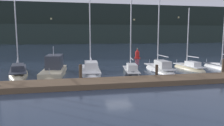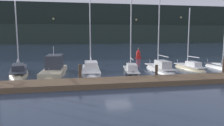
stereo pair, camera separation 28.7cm
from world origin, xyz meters
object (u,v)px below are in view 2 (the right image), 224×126
object	(u,v)px
sailboat_berth_3	(19,73)
motorboat_berth_4	(54,71)
sailboat_berth_7	(160,70)
sailboat_berth_8	(190,68)
sailboat_berth_5	(91,72)
channel_buoy	(138,55)
sailboat_berth_6	(131,73)

from	to	relation	value
sailboat_berth_3	motorboat_berth_4	world-z (taller)	sailboat_berth_3
sailboat_berth_7	sailboat_berth_8	xyz separation A→B (m)	(4.22, 0.56, -0.03)
sailboat_berth_5	motorboat_berth_4	bearing A→B (deg)	172.55
sailboat_berth_8	channel_buoy	xyz separation A→B (m)	(-2.55, 13.12, 0.59)
sailboat_berth_5	sailboat_berth_6	size ratio (longest dim) A/B	1.23
sailboat_berth_3	sailboat_berth_6	size ratio (longest dim) A/B	1.08
sailboat_berth_6	sailboat_berth_7	distance (m)	4.00
sailboat_berth_5	sailboat_berth_7	xyz separation A→B (m)	(8.24, -0.07, 0.00)
motorboat_berth_4	sailboat_berth_3	bearing A→B (deg)	175.57
sailboat_berth_7	channel_buoy	world-z (taller)	sailboat_berth_7
channel_buoy	sailboat_berth_3	bearing A→B (deg)	-144.20
sailboat_berth_5	sailboat_berth_7	bearing A→B (deg)	-0.51
motorboat_berth_4	sailboat_berth_6	world-z (taller)	sailboat_berth_6
sailboat_berth_7	channel_buoy	size ratio (longest dim) A/B	5.60
sailboat_berth_8	sailboat_berth_5	bearing A→B (deg)	-177.75
channel_buoy	sailboat_berth_6	bearing A→B (deg)	-110.63
motorboat_berth_4	sailboat_berth_5	world-z (taller)	sailboat_berth_5
sailboat_berth_3	channel_buoy	size ratio (longest dim) A/B	5.87
motorboat_berth_4	sailboat_berth_6	bearing A→B (deg)	-10.96
motorboat_berth_4	sailboat_berth_8	size ratio (longest dim) A/B	0.89
motorboat_berth_4	sailboat_berth_5	distance (m)	4.07
sailboat_berth_5	channel_buoy	size ratio (longest dim) A/B	6.68
motorboat_berth_4	channel_buoy	xyz separation A→B (m)	(13.95, 13.08, 0.36)
sailboat_berth_6	sailboat_berth_7	bearing A→B (deg)	14.90
sailboat_berth_3	sailboat_berth_6	xyz separation A→B (m)	(12.19, -1.92, 0.02)
sailboat_berth_6	channel_buoy	size ratio (longest dim) A/B	5.42
channel_buoy	sailboat_berth_7	bearing A→B (deg)	-96.97
sailboat_berth_6	motorboat_berth_4	bearing A→B (deg)	169.04
sailboat_berth_3	channel_buoy	bearing A→B (deg)	35.80
sailboat_berth_6	channel_buoy	bearing A→B (deg)	69.37
sailboat_berth_3	sailboat_berth_6	world-z (taller)	sailboat_berth_3
sailboat_berth_3	motorboat_berth_4	distance (m)	3.80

